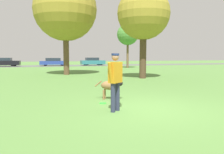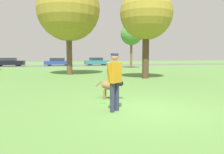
{
  "view_description": "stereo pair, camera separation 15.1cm",
  "coord_description": "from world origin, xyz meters",
  "px_view_note": "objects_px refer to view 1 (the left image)",
  "views": [
    {
      "loc": [
        -2.87,
        -5.76,
        1.57
      ],
      "look_at": [
        -0.83,
        0.9,
        0.9
      ],
      "focal_mm": 35.0,
      "sensor_mm": 36.0,
      "label": 1
    },
    {
      "loc": [
        -2.72,
        -5.8,
        1.57
      ],
      "look_at": [
        -0.83,
        0.9,
        0.9
      ],
      "focal_mm": 35.0,
      "sensor_mm": 36.0,
      "label": 2
    }
  ],
  "objects_px": {
    "person": "(115,77)",
    "parked_car_teal": "(93,62)",
    "tree_far_right": "(128,35)",
    "tree_mid_center": "(65,10)",
    "parked_car_black": "(4,62)",
    "parked_car_blue": "(54,62)",
    "tree_near_right": "(143,14)",
    "dog": "(111,86)",
    "frisbee": "(103,103)"
  },
  "relations": [
    {
      "from": "parked_car_teal",
      "to": "parked_car_black",
      "type": "bearing_deg",
      "value": 176.89
    },
    {
      "from": "frisbee",
      "to": "parked_car_teal",
      "type": "bearing_deg",
      "value": 78.7
    },
    {
      "from": "person",
      "to": "parked_car_black",
      "type": "bearing_deg",
      "value": 65.63
    },
    {
      "from": "tree_near_right",
      "to": "parked_car_blue",
      "type": "xyz_separation_m",
      "value": [
        -5.3,
        22.36,
        -3.83
      ]
    },
    {
      "from": "frisbee",
      "to": "tree_near_right",
      "type": "relative_size",
      "value": 0.04
    },
    {
      "from": "dog",
      "to": "parked_car_blue",
      "type": "bearing_deg",
      "value": 121.39
    },
    {
      "from": "tree_near_right",
      "to": "parked_car_black",
      "type": "bearing_deg",
      "value": 119.34
    },
    {
      "from": "tree_far_right",
      "to": "dog",
      "type": "bearing_deg",
      "value": -112.69
    },
    {
      "from": "dog",
      "to": "frisbee",
      "type": "distance_m",
      "value": 0.88
    },
    {
      "from": "person",
      "to": "frisbee",
      "type": "xyz_separation_m",
      "value": [
        -0.08,
        1.1,
        -0.96
      ]
    },
    {
      "from": "frisbee",
      "to": "parked_car_blue",
      "type": "relative_size",
      "value": 0.05
    },
    {
      "from": "tree_mid_center",
      "to": "parked_car_blue",
      "type": "height_order",
      "value": "tree_mid_center"
    },
    {
      "from": "tree_near_right",
      "to": "parked_car_blue",
      "type": "relative_size",
      "value": 1.41
    },
    {
      "from": "parked_car_black",
      "to": "parked_car_blue",
      "type": "height_order",
      "value": "parked_car_black"
    },
    {
      "from": "tree_far_right",
      "to": "parked_car_teal",
      "type": "bearing_deg",
      "value": 106.07
    },
    {
      "from": "frisbee",
      "to": "parked_car_black",
      "type": "height_order",
      "value": "parked_car_black"
    },
    {
      "from": "tree_mid_center",
      "to": "parked_car_teal",
      "type": "height_order",
      "value": "tree_mid_center"
    },
    {
      "from": "frisbee",
      "to": "parked_car_black",
      "type": "xyz_separation_m",
      "value": [
        -7.83,
        29.62,
        0.65
      ]
    },
    {
      "from": "tree_mid_center",
      "to": "parked_car_blue",
      "type": "distance_m",
      "value": 18.33
    },
    {
      "from": "person",
      "to": "tree_mid_center",
      "type": "relative_size",
      "value": 0.21
    },
    {
      "from": "parked_car_black",
      "to": "parked_car_teal",
      "type": "bearing_deg",
      "value": 2.28
    },
    {
      "from": "parked_car_black",
      "to": "tree_far_right",
      "type": "bearing_deg",
      "value": -27.41
    },
    {
      "from": "parked_car_black",
      "to": "parked_car_blue",
      "type": "distance_m",
      "value": 7.31
    },
    {
      "from": "tree_far_right",
      "to": "parked_car_blue",
      "type": "distance_m",
      "value": 13.64
    },
    {
      "from": "dog",
      "to": "person",
      "type": "bearing_deg",
      "value": -72.92
    },
    {
      "from": "dog",
      "to": "frisbee",
      "type": "relative_size",
      "value": 4.13
    },
    {
      "from": "tree_far_right",
      "to": "tree_mid_center",
      "type": "height_order",
      "value": "tree_mid_center"
    },
    {
      "from": "dog",
      "to": "parked_car_black",
      "type": "bearing_deg",
      "value": 135.39
    },
    {
      "from": "dog",
      "to": "parked_car_blue",
      "type": "xyz_separation_m",
      "value": [
        -0.96,
        28.96,
        0.14
      ]
    },
    {
      "from": "parked_car_black",
      "to": "parked_car_teal",
      "type": "relative_size",
      "value": 1.12
    },
    {
      "from": "frisbee",
      "to": "tree_far_right",
      "type": "distance_m",
      "value": 22.32
    },
    {
      "from": "parked_car_teal",
      "to": "parked_car_blue",
      "type": "bearing_deg",
      "value": 177.25
    },
    {
      "from": "tree_far_right",
      "to": "tree_mid_center",
      "type": "bearing_deg",
      "value": -136.45
    },
    {
      "from": "frisbee",
      "to": "parked_car_teal",
      "type": "xyz_separation_m",
      "value": [
        5.9,
        29.54,
        0.64
      ]
    },
    {
      "from": "parked_car_blue",
      "to": "parked_car_teal",
      "type": "bearing_deg",
      "value": -0.95
    },
    {
      "from": "person",
      "to": "parked_car_black",
      "type": "distance_m",
      "value": 31.73
    },
    {
      "from": "tree_near_right",
      "to": "person",
      "type": "bearing_deg",
      "value": -119.61
    },
    {
      "from": "frisbee",
      "to": "person",
      "type": "bearing_deg",
      "value": -86.03
    },
    {
      "from": "tree_far_right",
      "to": "parked_car_teal",
      "type": "distance_m",
      "value": 10.49
    },
    {
      "from": "tree_near_right",
      "to": "tree_mid_center",
      "type": "bearing_deg",
      "value": 136.32
    },
    {
      "from": "person",
      "to": "parked_car_teal",
      "type": "bearing_deg",
      "value": 40.44
    },
    {
      "from": "tree_near_right",
      "to": "parked_car_teal",
      "type": "relative_size",
      "value": 1.55
    },
    {
      "from": "parked_car_black",
      "to": "parked_car_teal",
      "type": "distance_m",
      "value": 13.73
    },
    {
      "from": "frisbee",
      "to": "tree_far_right",
      "type": "height_order",
      "value": "tree_far_right"
    },
    {
      "from": "tree_far_right",
      "to": "tree_mid_center",
      "type": "distance_m",
      "value": 12.06
    },
    {
      "from": "tree_near_right",
      "to": "parked_car_teal",
      "type": "xyz_separation_m",
      "value": [
        1.12,
        22.36,
        -3.82
      ]
    },
    {
      "from": "tree_far_right",
      "to": "tree_mid_center",
      "type": "xyz_separation_m",
      "value": [
        -8.71,
        -8.28,
        1.03
      ]
    },
    {
      "from": "person",
      "to": "tree_near_right",
      "type": "distance_m",
      "value": 10.15
    },
    {
      "from": "parked_car_blue",
      "to": "tree_mid_center",
      "type": "bearing_deg",
      "value": -89.61
    },
    {
      "from": "dog",
      "to": "tree_mid_center",
      "type": "distance_m",
      "value": 12.29
    }
  ]
}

